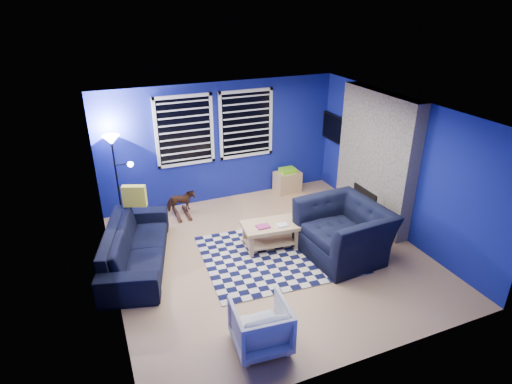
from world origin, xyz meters
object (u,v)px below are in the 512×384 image
armchair_bent (261,325)px  coffee_table (270,231)px  tv (336,129)px  cabinet (287,181)px  armchair_big (344,231)px  rocking_horse (181,202)px  sofa (136,246)px  floor_lamp (114,152)px

armchair_bent → coffee_table: bearing=-112.1°
tv → cabinet: size_ratio=1.73×
tv → armchair_big: (-1.29, -2.41, -0.95)m
armchair_bent → coffee_table: armchair_bent is taller
rocking_horse → coffee_table: rocking_horse is taller
coffee_table → cabinet: bearing=56.5°
tv → rocking_horse: tv is taller
armchair_bent → cabinet: bearing=-115.2°
rocking_horse → tv: bearing=-88.0°
sofa → coffee_table: (2.22, -0.38, -0.00)m
coffee_table → floor_lamp: bearing=138.7°
tv → cabinet: (-1.01, 0.25, -1.16)m
armchair_bent → floor_lamp: bearing=-68.4°
rocking_horse → sofa: bearing=144.4°
rocking_horse → coffee_table: size_ratio=0.55×
armchair_bent → rocking_horse: 3.82m
sofa → armchair_big: 3.43m
armchair_big → coffee_table: (-1.04, 0.68, -0.12)m
sofa → floor_lamp: 1.94m
cabinet → rocking_horse: bearing=-178.6°
sofa → armchair_big: bearing=-92.9°
floor_lamp → cabinet: bearing=0.1°
floor_lamp → tv: bearing=-3.1°
cabinet → floor_lamp: floor_lamp is taller
sofa → cabinet: (3.54, 1.60, -0.09)m
coffee_table → floor_lamp: size_ratio=0.58×
armchair_big → floor_lamp: floor_lamp is taller
coffee_table → sofa: bearing=170.3°
sofa → cabinet: 3.89m
armchair_bent → cabinet: size_ratio=1.21×
cabinet → armchair_bent: bearing=-124.3°
tv → coffee_table: size_ratio=0.99×
tv → rocking_horse: size_ratio=1.81×
armchair_bent → floor_lamp: floor_lamp is taller
coffee_table → cabinet: size_ratio=1.74×
cabinet → floor_lamp: size_ratio=0.33×
armchair_big → floor_lamp: 4.34m
rocking_horse → cabinet: size_ratio=0.95×
rocking_horse → cabinet: bearing=-82.3°
rocking_horse → floor_lamp: (-1.11, 0.23, 1.12)m
armchair_bent → cabinet: 4.70m
sofa → armchair_big: size_ratio=1.65×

